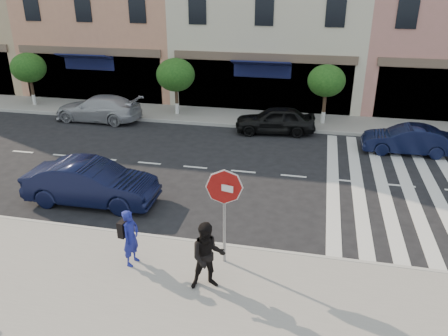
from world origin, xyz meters
TOP-DOWN VIEW (x-y plane):
  - ground at (0.00, 0.00)m, footprint 120.00×120.00m
  - sidewalk_near at (0.00, -3.75)m, footprint 60.00×4.50m
  - sidewalk_far at (0.00, 11.00)m, footprint 60.00×3.00m
  - building_centre at (-0.50, 17.00)m, footprint 11.00×9.00m
  - street_tree_wa at (-14.00, 10.80)m, footprint 2.00×2.00m
  - street_tree_wb at (-5.00, 10.80)m, footprint 2.10×2.10m
  - street_tree_c at (3.00, 10.80)m, footprint 1.90×1.90m
  - stop_sign at (0.61, -2.28)m, footprint 0.92×0.26m
  - photographer at (-1.73, -2.88)m, footprint 0.47×0.63m
  - walker at (0.45, -3.38)m, footprint 1.03×0.92m
  - car_near_mid at (-4.58, 0.30)m, footprint 4.52×1.69m
  - car_far_left at (-8.90, 9.10)m, footprint 4.73×2.00m
  - car_far_mid at (0.67, 9.10)m, footprint 4.10×2.09m
  - car_far_right at (6.64, 7.60)m, footprint 3.79×1.38m

SIDE VIEW (x-z plane):
  - ground at x=0.00m, z-range 0.00..0.00m
  - sidewalk_near at x=0.00m, z-range 0.00..0.15m
  - sidewalk_far at x=0.00m, z-range 0.00..0.15m
  - car_far_right at x=6.64m, z-range 0.00..1.24m
  - car_far_mid at x=0.67m, z-range 0.00..1.34m
  - car_far_left at x=-8.90m, z-range 0.00..1.36m
  - car_near_mid at x=-4.58m, z-range 0.00..1.47m
  - photographer at x=-1.73m, z-range 0.15..1.71m
  - walker at x=0.45m, z-range 0.15..1.91m
  - stop_sign at x=0.61m, z-range 0.74..3.42m
  - street_tree_wb at x=-5.00m, z-range 0.78..3.84m
  - street_tree_wa at x=-14.00m, z-range 0.81..3.86m
  - street_tree_c at x=3.00m, z-range 0.84..3.87m
  - building_centre at x=-0.50m, z-range 0.00..11.00m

